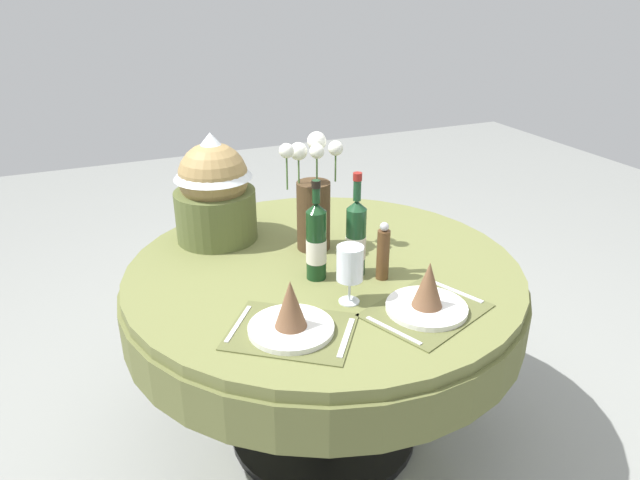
{
  "coord_description": "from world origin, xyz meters",
  "views": [
    {
      "loc": [
        -0.72,
        -1.63,
        1.62
      ],
      "look_at": [
        0.0,
        0.03,
        0.8
      ],
      "focal_mm": 32.82,
      "sensor_mm": 36.0,
      "label": 1
    }
  ],
  "objects_px": {
    "pepper_mill": "(383,253)",
    "gift_tub_back_left": "(214,185)",
    "place_setting_right": "(427,297)",
    "wine_glass_left": "(350,264)",
    "place_setting_left": "(291,317)",
    "flower_vase": "(313,202)",
    "dining_table": "(324,298)",
    "wine_bottle_left": "(356,237)",
    "wine_bottle_centre": "(316,241)"
  },
  "relations": [
    {
      "from": "dining_table",
      "to": "pepper_mill",
      "type": "xyz_separation_m",
      "value": [
        0.14,
        -0.16,
        0.22
      ]
    },
    {
      "from": "place_setting_right",
      "to": "wine_bottle_left",
      "type": "bearing_deg",
      "value": 106.07
    },
    {
      "from": "dining_table",
      "to": "wine_bottle_centre",
      "type": "distance_m",
      "value": 0.27
    },
    {
      "from": "wine_glass_left",
      "to": "dining_table",
      "type": "bearing_deg",
      "value": 83.64
    },
    {
      "from": "wine_bottle_centre",
      "to": "wine_glass_left",
      "type": "xyz_separation_m",
      "value": [
        0.03,
        -0.18,
        -0.0
      ]
    },
    {
      "from": "flower_vase",
      "to": "place_setting_right",
      "type": "bearing_deg",
      "value": -75.86
    },
    {
      "from": "dining_table",
      "to": "place_setting_left",
      "type": "distance_m",
      "value": 0.45
    },
    {
      "from": "flower_vase",
      "to": "wine_bottle_left",
      "type": "relative_size",
      "value": 1.2
    },
    {
      "from": "place_setting_right",
      "to": "pepper_mill",
      "type": "relative_size",
      "value": 2.09
    },
    {
      "from": "wine_bottle_left",
      "to": "pepper_mill",
      "type": "xyz_separation_m",
      "value": [
        0.07,
        -0.06,
        -0.04
      ]
    },
    {
      "from": "dining_table",
      "to": "place_setting_left",
      "type": "xyz_separation_m",
      "value": [
        -0.25,
        -0.34,
        0.17
      ]
    },
    {
      "from": "pepper_mill",
      "to": "place_setting_right",
      "type": "bearing_deg",
      "value": -85.09
    },
    {
      "from": "dining_table",
      "to": "wine_bottle_centre",
      "type": "height_order",
      "value": "wine_bottle_centre"
    },
    {
      "from": "flower_vase",
      "to": "gift_tub_back_left",
      "type": "relative_size",
      "value": 1.04
    },
    {
      "from": "flower_vase",
      "to": "wine_glass_left",
      "type": "height_order",
      "value": "flower_vase"
    },
    {
      "from": "dining_table",
      "to": "pepper_mill",
      "type": "distance_m",
      "value": 0.3
    },
    {
      "from": "place_setting_left",
      "to": "dining_table",
      "type": "bearing_deg",
      "value": 53.87
    },
    {
      "from": "wine_bottle_centre",
      "to": "gift_tub_back_left",
      "type": "distance_m",
      "value": 0.49
    },
    {
      "from": "flower_vase",
      "to": "gift_tub_back_left",
      "type": "distance_m",
      "value": 0.37
    },
    {
      "from": "place_setting_right",
      "to": "wine_glass_left",
      "type": "bearing_deg",
      "value": 143.28
    },
    {
      "from": "wine_bottle_left",
      "to": "gift_tub_back_left",
      "type": "bearing_deg",
      "value": 127.03
    },
    {
      "from": "dining_table",
      "to": "place_setting_left",
      "type": "height_order",
      "value": "place_setting_left"
    },
    {
      "from": "place_setting_left",
      "to": "flower_vase",
      "type": "distance_m",
      "value": 0.57
    },
    {
      "from": "wine_bottle_left",
      "to": "place_setting_right",
      "type": "bearing_deg",
      "value": -73.93
    },
    {
      "from": "place_setting_right",
      "to": "pepper_mill",
      "type": "distance_m",
      "value": 0.24
    },
    {
      "from": "wine_bottle_centre",
      "to": "wine_glass_left",
      "type": "height_order",
      "value": "wine_bottle_centre"
    },
    {
      "from": "dining_table",
      "to": "wine_glass_left",
      "type": "xyz_separation_m",
      "value": [
        -0.03,
        -0.26,
        0.26
      ]
    },
    {
      "from": "dining_table",
      "to": "pepper_mill",
      "type": "relative_size",
      "value": 6.93
    },
    {
      "from": "pepper_mill",
      "to": "wine_bottle_left",
      "type": "bearing_deg",
      "value": 135.45
    },
    {
      "from": "gift_tub_back_left",
      "to": "wine_bottle_left",
      "type": "bearing_deg",
      "value": -52.97
    },
    {
      "from": "flower_vase",
      "to": "wine_bottle_centre",
      "type": "bearing_deg",
      "value": -110.19
    },
    {
      "from": "place_setting_left",
      "to": "wine_bottle_centre",
      "type": "bearing_deg",
      "value": 54.68
    },
    {
      "from": "wine_glass_left",
      "to": "place_setting_left",
      "type": "bearing_deg",
      "value": -159.18
    },
    {
      "from": "dining_table",
      "to": "wine_bottle_left",
      "type": "relative_size",
      "value": 3.92
    },
    {
      "from": "dining_table",
      "to": "place_setting_right",
      "type": "bearing_deg",
      "value": -68.3
    },
    {
      "from": "wine_glass_left",
      "to": "gift_tub_back_left",
      "type": "height_order",
      "value": "gift_tub_back_left"
    },
    {
      "from": "wine_glass_left",
      "to": "pepper_mill",
      "type": "bearing_deg",
      "value": 30.0
    },
    {
      "from": "pepper_mill",
      "to": "gift_tub_back_left",
      "type": "xyz_separation_m",
      "value": [
        -0.41,
        0.52,
        0.12
      ]
    },
    {
      "from": "dining_table",
      "to": "place_setting_right",
      "type": "height_order",
      "value": "place_setting_right"
    },
    {
      "from": "place_setting_right",
      "to": "gift_tub_back_left",
      "type": "relative_size",
      "value": 1.02
    },
    {
      "from": "place_setting_left",
      "to": "pepper_mill",
      "type": "distance_m",
      "value": 0.43
    },
    {
      "from": "wine_bottle_centre",
      "to": "pepper_mill",
      "type": "relative_size",
      "value": 1.7
    },
    {
      "from": "place_setting_left",
      "to": "flower_vase",
      "type": "bearing_deg",
      "value": 60.93
    },
    {
      "from": "place_setting_left",
      "to": "gift_tub_back_left",
      "type": "height_order",
      "value": "gift_tub_back_left"
    },
    {
      "from": "place_setting_left",
      "to": "wine_bottle_left",
      "type": "height_order",
      "value": "wine_bottle_left"
    },
    {
      "from": "place_setting_left",
      "to": "flower_vase",
      "type": "relative_size",
      "value": 1.02
    },
    {
      "from": "pepper_mill",
      "to": "dining_table",
      "type": "bearing_deg",
      "value": 130.45
    },
    {
      "from": "dining_table",
      "to": "place_setting_right",
      "type": "distance_m",
      "value": 0.46
    },
    {
      "from": "place_setting_right",
      "to": "wine_glass_left",
      "type": "xyz_separation_m",
      "value": [
        -0.19,
        0.14,
        0.08
      ]
    },
    {
      "from": "place_setting_left",
      "to": "pepper_mill",
      "type": "relative_size",
      "value": 2.17
    }
  ]
}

